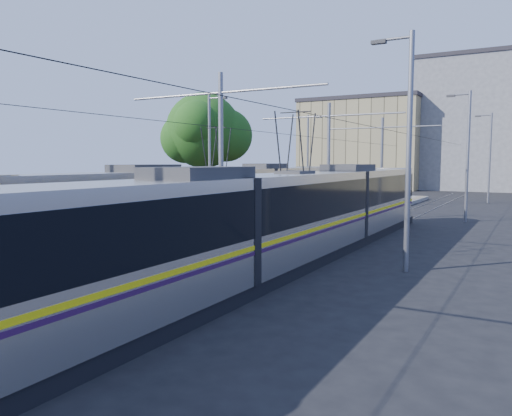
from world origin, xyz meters
The scene contains 13 objects.
ground centered at (0.00, 0.00, 0.00)m, with size 160.00×160.00×0.00m, color black.
platform centered at (0.00, 17.00, 0.15)m, with size 4.00×50.00×0.30m, color gray.
tactile_strip_left centered at (-1.45, 17.00, 0.30)m, with size 0.70×50.00×0.01m, color gray.
tactile_strip_right centered at (1.45, 17.00, 0.30)m, with size 0.70×50.00×0.01m, color gray.
rails centered at (0.00, 17.00, 0.02)m, with size 8.71×70.00×0.03m.
tram_left centered at (-3.60, 12.99, 1.71)m, with size 2.43×27.78×5.50m.
tram_right centered at (3.60, 7.41, 1.86)m, with size 2.43×29.51×5.50m.
catenary centered at (0.00, 14.15, 4.52)m, with size 9.20×70.00×7.00m.
street_lamps centered at (0.00, 21.00, 4.18)m, with size 15.18×38.22×8.00m.
shelter centered at (0.06, 12.03, 1.37)m, with size 0.74×1.02×2.05m.
tree centered at (-9.46, 20.83, 5.83)m, with size 5.94×5.49×8.63m.
building_left centered at (-10.00, 60.00, 6.16)m, with size 16.32×12.24×12.29m.
building_centre centered at (6.00, 64.00, 8.57)m, with size 18.36×14.28×17.12m.
Camera 1 is at (11.28, -9.07, 3.75)m, focal length 35.00 mm.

